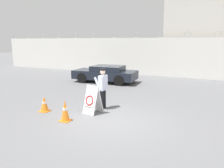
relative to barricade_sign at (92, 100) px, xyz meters
name	(u,v)px	position (x,y,z in m)	size (l,w,h in m)	color
ground_plane	(113,121)	(1.13, -0.48, -0.56)	(90.00, 90.00, 0.00)	#5B5B5E
perimeter_wall	(172,57)	(1.13, 10.67, 1.01)	(36.00, 0.30, 3.57)	silver
building_block	(220,38)	(4.48, 15.19, 2.59)	(8.83, 7.09, 6.28)	beige
barricade_sign	(92,100)	(0.00, 0.00, 0.00)	(0.72, 0.76, 1.12)	white
security_guard	(103,87)	(0.10, 0.71, 0.40)	(0.42, 0.62, 1.72)	black
traffic_cone_near	(65,111)	(-0.43, -1.20, -0.17)	(0.37, 0.37, 0.78)	orange
traffic_cone_mid	(44,104)	(-1.88, -0.68, -0.24)	(0.39, 0.39, 0.65)	orange
parked_car_front_coupe	(106,74)	(-2.62, 6.22, 0.05)	(4.50, 2.21, 1.16)	black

